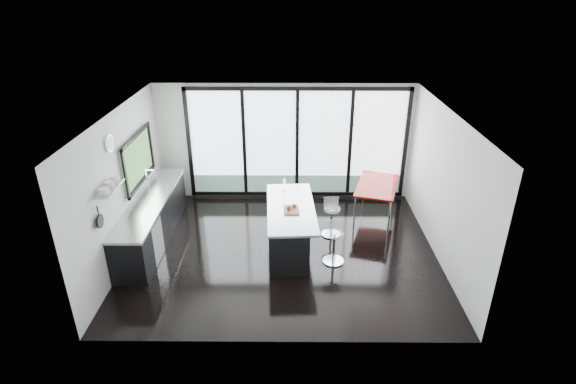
{
  "coord_description": "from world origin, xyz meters",
  "views": [
    {
      "loc": [
        0.16,
        -7.59,
        4.9
      ],
      "look_at": [
        0.1,
        0.3,
        1.15
      ],
      "focal_mm": 28.0,
      "sensor_mm": 36.0,
      "label": 1
    }
  ],
  "objects_px": {
    "bar_stool_near": "(334,247)",
    "bar_stool_far": "(331,222)",
    "red_table": "(376,200)",
    "island": "(287,226)"
  },
  "relations": [
    {
      "from": "bar_stool_far",
      "to": "red_table",
      "type": "distance_m",
      "value": 1.38
    },
    {
      "from": "island",
      "to": "bar_stool_far",
      "type": "distance_m",
      "value": 1.04
    },
    {
      "from": "red_table",
      "to": "bar_stool_near",
      "type": "bearing_deg",
      "value": -120.51
    },
    {
      "from": "bar_stool_far",
      "to": "island",
      "type": "bearing_deg",
      "value": -159.6
    },
    {
      "from": "island",
      "to": "bar_stool_near",
      "type": "xyz_separation_m",
      "value": [
        0.89,
        -0.55,
        -0.13
      ]
    },
    {
      "from": "bar_stool_near",
      "to": "bar_stool_far",
      "type": "bearing_deg",
      "value": 80.9
    },
    {
      "from": "bar_stool_far",
      "to": "red_table",
      "type": "bearing_deg",
      "value": 33.32
    },
    {
      "from": "bar_stool_near",
      "to": "bar_stool_far",
      "type": "relative_size",
      "value": 1.01
    },
    {
      "from": "island",
      "to": "bar_stool_far",
      "type": "xyz_separation_m",
      "value": [
        0.92,
        0.45,
        -0.14
      ]
    },
    {
      "from": "bar_stool_near",
      "to": "bar_stool_far",
      "type": "xyz_separation_m",
      "value": [
        0.03,
        1.0,
        -0.0
      ]
    }
  ]
}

